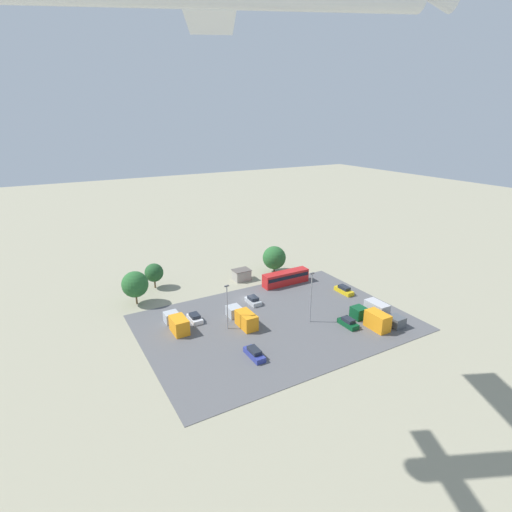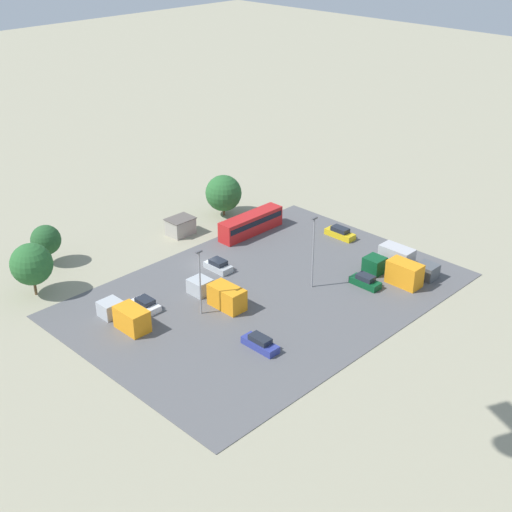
{
  "view_description": "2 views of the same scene",
  "coord_description": "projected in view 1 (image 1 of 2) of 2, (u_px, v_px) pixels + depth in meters",
  "views": [
    {
      "loc": [
        36.98,
        68.85,
        36.78
      ],
      "look_at": [
        10.88,
        23.17,
        18.68
      ],
      "focal_mm": 28.0,
      "sensor_mm": 36.0,
      "label": 1
    },
    {
      "loc": [
        58.24,
        67.55,
        46.63
      ],
      "look_at": [
        4.08,
        14.13,
        7.92
      ],
      "focal_mm": 50.0,
      "sensor_mm": 36.0,
      "label": 2
    }
  ],
  "objects": [
    {
      "name": "parked_truck_3",
      "position": [
        177.0,
        323.0,
        73.1
      ],
      "size": [
        2.58,
        7.79,
        2.85
      ],
      "rotation": [
        0.0,
        0.0,
        3.14
      ],
      "color": "#ADB2B7",
      "rests_on": "ground"
    },
    {
      "name": "light_pole_lot_centre",
      "position": [
        311.0,
        296.0,
        74.48
      ],
      "size": [
        0.9,
        0.28,
        10.03
      ],
      "color": "gray",
      "rests_on": "ground"
    },
    {
      "name": "parked_car_4",
      "position": [
        195.0,
        318.0,
        76.41
      ],
      "size": [
        1.96,
        4.06,
        1.42
      ],
      "color": "silver",
      "rests_on": "ground"
    },
    {
      "name": "tree_apron_far",
      "position": [
        135.0,
        284.0,
        82.34
      ],
      "size": [
        5.47,
        5.47,
        7.18
      ],
      "color": "brown",
      "rests_on": "ground"
    },
    {
      "name": "parked_car_0",
      "position": [
        254.0,
        353.0,
        64.74
      ],
      "size": [
        1.7,
        4.7,
        1.56
      ],
      "color": "navy",
      "rests_on": "ground"
    },
    {
      "name": "tree_near_shed",
      "position": [
        154.0,
        273.0,
        90.6
      ],
      "size": [
        4.22,
        4.22,
        5.83
      ],
      "color": "brown",
      "rests_on": "ground"
    },
    {
      "name": "parked_truck_0",
      "position": [
        372.0,
        318.0,
        74.35
      ],
      "size": [
        2.49,
        8.42,
        3.24
      ],
      "rotation": [
        0.0,
        0.0,
        3.14
      ],
      "color": "#0C4723",
      "rests_on": "ground"
    },
    {
      "name": "bus",
      "position": [
        286.0,
        277.0,
        93.14
      ],
      "size": [
        11.44,
        2.6,
        3.09
      ],
      "rotation": [
        0.0,
        0.0,
        1.57
      ],
      "color": "red",
      "rests_on": "ground"
    },
    {
      "name": "parked_car_2",
      "position": [
        344.0,
        290.0,
        88.67
      ],
      "size": [
        1.74,
        4.8,
        1.6
      ],
      "color": "gold",
      "rests_on": "ground"
    },
    {
      "name": "parking_lot_surface",
      "position": [
        276.0,
        323.0,
        76.0
      ],
      "size": [
        49.51,
        34.7,
        0.08
      ],
      "color": "#565659",
      "rests_on": "ground"
    },
    {
      "name": "shed_building",
      "position": [
        242.0,
        275.0,
        95.84
      ],
      "size": [
        4.08,
        3.2,
        2.63
      ],
      "color": "#9E998E",
      "rests_on": "ground"
    },
    {
      "name": "parked_truck_2",
      "position": [
        243.0,
        318.0,
        75.08
      ],
      "size": [
        2.53,
        8.88,
        2.85
      ],
      "rotation": [
        0.0,
        0.0,
        3.14
      ],
      "color": "#ADB2B7",
      "rests_on": "ground"
    },
    {
      "name": "tree_apron_mid",
      "position": [
        274.0,
        258.0,
        100.08
      ],
      "size": [
        5.84,
        5.84,
        6.73
      ],
      "color": "brown",
      "rests_on": "ground"
    },
    {
      "name": "ground_plane",
      "position": [
        246.0,
        299.0,
        85.84
      ],
      "size": [
        400.0,
        400.0,
        0.0
      ],
      "primitive_type": "plane",
      "color": "gray"
    },
    {
      "name": "parked_car_1",
      "position": [
        348.0,
        323.0,
        74.47
      ],
      "size": [
        1.75,
        4.23,
        1.59
      ],
      "color": "#0C4723",
      "rests_on": "ground"
    },
    {
      "name": "parked_truck_1",
      "position": [
        382.0,
        313.0,
        76.98
      ],
      "size": [
        2.47,
        8.64,
        2.88
      ],
      "color": "#4C5156",
      "rests_on": "ground"
    },
    {
      "name": "parked_car_3",
      "position": [
        253.0,
        301.0,
        83.62
      ],
      "size": [
        1.99,
        4.04,
        1.54
      ],
      "rotation": [
        0.0,
        0.0,
        3.14
      ],
      "color": "#ADB2B7",
      "rests_on": "ground"
    },
    {
      "name": "light_pole_lot_edge",
      "position": [
        227.0,
        305.0,
        72.19
      ],
      "size": [
        0.9,
        0.28,
        8.67
      ],
      "color": "gray",
      "rests_on": "ground"
    }
  ]
}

